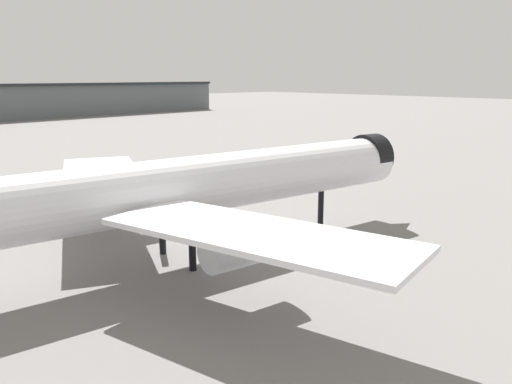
{
  "coord_description": "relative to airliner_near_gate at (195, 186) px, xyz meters",
  "views": [
    {
      "loc": [
        -37.1,
        -46.72,
        20.14
      ],
      "look_at": [
        4.91,
        -1.49,
        6.43
      ],
      "focal_mm": 36.74,
      "sensor_mm": 36.0,
      "label": 1
    }
  ],
  "objects": [
    {
      "name": "ground",
      "position": [
        3.52,
        0.68,
        -8.21
      ],
      "size": [
        900.0,
        900.0,
        0.0
      ],
      "primitive_type": "plane",
      "color": "slate"
    },
    {
      "name": "airliner_near_gate",
      "position": [
        0.0,
        0.0,
        0.0
      ],
      "size": [
        67.53,
        61.36,
        18.64
      ],
      "rotation": [
        0.0,
        0.0,
        -0.1
      ],
      "color": "white",
      "rests_on": "ground"
    },
    {
      "name": "traffic_cone_near_nose",
      "position": [
        38.03,
        15.89,
        -7.87
      ],
      "size": [
        0.55,
        0.55,
        0.69
      ],
      "primitive_type": "cone",
      "color": "#F2600C",
      "rests_on": "ground"
    }
  ]
}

